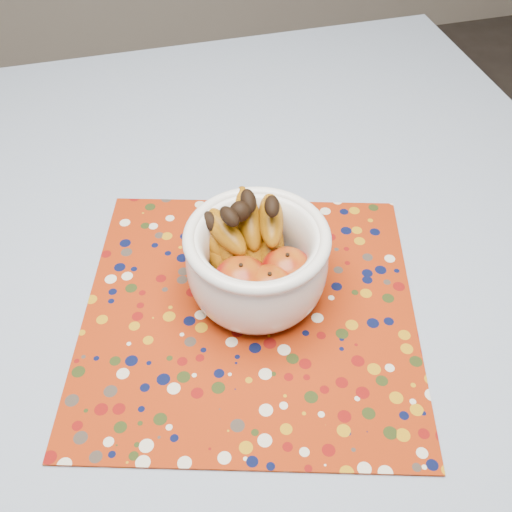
% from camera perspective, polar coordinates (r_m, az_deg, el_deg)
% --- Properties ---
extents(table, '(1.20, 1.20, 0.75)m').
position_cam_1_polar(table, '(0.92, -4.64, -5.13)').
color(table, brown).
rests_on(table, ground).
extents(tablecloth, '(1.32, 1.32, 0.01)m').
position_cam_1_polar(tablecloth, '(0.85, -4.97, -1.76)').
color(tablecloth, slate).
rests_on(tablecloth, table).
extents(placemat, '(0.54, 0.54, 0.00)m').
position_cam_1_polar(placemat, '(0.80, -0.61, -5.26)').
color(placemat, maroon).
rests_on(placemat, tablecloth).
extents(fruit_bowl, '(0.19, 0.19, 0.15)m').
position_cam_1_polar(fruit_bowl, '(0.77, -0.32, -0.02)').
color(fruit_bowl, white).
rests_on(fruit_bowl, placemat).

